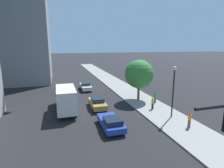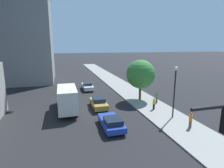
{
  "view_description": "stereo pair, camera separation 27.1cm",
  "coord_description": "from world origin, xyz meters",
  "views": [
    {
      "loc": [
        -3.21,
        -0.98,
        8.52
      ],
      "look_at": [
        1.07,
        13.28,
        5.32
      ],
      "focal_mm": 29.18,
      "sensor_mm": 36.0,
      "label": 1
    },
    {
      "loc": [
        -2.94,
        -1.06,
        8.52
      ],
      "look_at": [
        1.07,
        13.28,
        5.32
      ],
      "focal_mm": 29.18,
      "sensor_mm": 36.0,
      "label": 2
    }
  ],
  "objects": [
    {
      "name": "pedestrian_green_shirt",
      "position": [
        10.32,
        21.92,
        1.04
      ],
      "size": [
        0.34,
        0.34,
        1.74
      ],
      "color": "brown",
      "rests_on": "sidewalk"
    },
    {
      "name": "street_lamp",
      "position": [
        9.41,
        16.47,
        4.07
      ],
      "size": [
        0.44,
        0.44,
        6.02
      ],
      "color": "black",
      "rests_on": "sidewalk"
    },
    {
      "name": "car_white",
      "position": [
        1.73,
        33.31,
        0.73
      ],
      "size": [
        1.77,
        4.79,
        1.43
      ],
      "color": "silver",
      "rests_on": "ground"
    },
    {
      "name": "car_gold",
      "position": [
        1.73,
        22.44,
        0.73
      ],
      "size": [
        1.82,
        4.52,
        1.48
      ],
      "color": "#AD8938",
      "rests_on": "ground"
    },
    {
      "name": "pedestrian_orange_shirt",
      "position": [
        9.54,
        13.58,
        0.97
      ],
      "size": [
        0.34,
        0.34,
        1.61
      ],
      "color": "brown",
      "rests_on": "sidewalk"
    },
    {
      "name": "car_red",
      "position": [
        -2.44,
        32.32,
        0.68
      ],
      "size": [
        1.87,
        4.37,
        1.34
      ],
      "color": "red",
      "rests_on": "ground"
    },
    {
      "name": "pedestrian_yellow_shirt",
      "position": [
        8.6,
        19.55,
        0.94
      ],
      "size": [
        0.34,
        0.34,
        1.57
      ],
      "color": "black",
      "rests_on": "sidewalk"
    },
    {
      "name": "construction_building",
      "position": [
        -12.05,
        46.56,
        13.06
      ],
      "size": [
        27.42,
        17.1,
        33.64
      ],
      "color": "gray",
      "rests_on": "ground"
    },
    {
      "name": "street_tree",
      "position": [
        8.63,
        24.11,
        4.16
      ],
      "size": [
        4.37,
        4.37,
        6.21
      ],
      "color": "brown",
      "rests_on": "sidewalk"
    },
    {
      "name": "box_truck",
      "position": [
        -2.44,
        22.46,
        1.82
      ],
      "size": [
        2.3,
        7.76,
        3.31
      ],
      "color": "silver",
      "rests_on": "ground"
    },
    {
      "name": "sidewalk",
      "position": [
        8.93,
        20.0,
        0.07
      ],
      "size": [
        4.91,
        120.0,
        0.15
      ],
      "primitive_type": "cube",
      "color": "gray",
      "rests_on": "ground"
    },
    {
      "name": "car_blue",
      "position": [
        1.73,
        15.81,
        0.69
      ],
      "size": [
        1.95,
        4.48,
        1.37
      ],
      "color": "#233D9E",
      "rests_on": "ground"
    }
  ]
}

